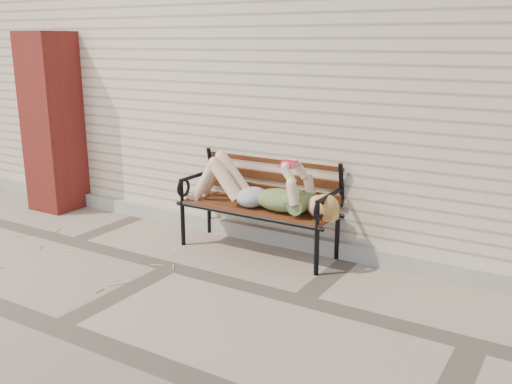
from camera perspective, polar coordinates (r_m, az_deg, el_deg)
The scene contains 7 objects.
ground at distance 5.03m, azimuth -8.39°, elevation -7.45°, with size 80.00×80.00×0.00m, color gray.
house_wall at distance 7.22m, azimuth 6.72°, elevation 11.65°, with size 8.00×4.00×3.00m, color beige.
foundation_strip at distance 5.73m, azimuth -2.25°, elevation -3.66°, with size 8.00×0.10×0.15m, color #A49F94.
brick_pillar at distance 6.90m, azimuth -19.66°, elevation 6.56°, with size 0.50×0.50×2.00m, color #A22E24.
garden_bench at distance 5.24m, azimuth 0.71°, elevation 0.29°, with size 1.59×0.63×1.03m.
reading_woman at distance 5.12m, azimuth 0.12°, elevation 0.34°, with size 1.50×0.34×0.47m.
straw_scatter at distance 5.53m, azimuth -21.66°, elevation -6.22°, with size 2.98×1.49×0.01m.
Camera 1 is at (3.01, -3.55, 1.90)m, focal length 40.00 mm.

